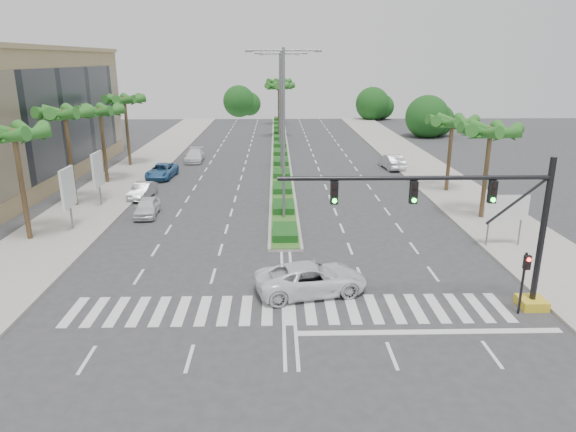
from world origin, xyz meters
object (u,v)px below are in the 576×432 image
car_right (392,162)px  car_crossing (311,279)px  car_parked_b (143,191)px  car_parked_d (195,156)px  car_parked_a (147,207)px  car_parked_c (162,171)px

car_right → car_crossing: bearing=64.1°
car_crossing → car_right: car_crossing is taller
car_parked_b → car_right: (23.60, 11.53, 0.12)m
car_parked_b → car_parked_d: (1.97, 16.10, 0.04)m
car_parked_d → car_right: bearing=-13.8°
car_parked_a → car_parked_b: bearing=103.9°
car_parked_a → car_crossing: bearing=-53.4°
car_right → car_parked_b: bearing=19.6°
car_parked_b → car_right: 26.27m
car_parked_a → car_parked_d: size_ratio=0.83×
car_parked_c → car_right: size_ratio=1.07×
car_parked_b → car_right: car_right is taller
car_crossing → car_right: 32.02m
car_parked_b → car_parked_c: 7.65m
car_parked_c → car_crossing: size_ratio=0.89×
car_parked_b → car_parked_c: bearing=95.7°
car_parked_b → car_crossing: bearing=-49.5°
car_crossing → car_right: bearing=-32.2°
car_parked_a → car_crossing: 17.69m
car_parked_c → car_parked_d: 8.67m
car_parked_a → car_crossing: size_ratio=0.70×
car_parked_a → car_parked_b: (-1.59, 5.12, -0.02)m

